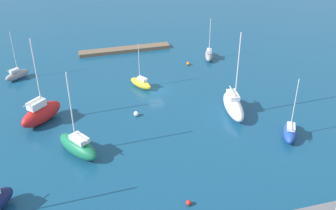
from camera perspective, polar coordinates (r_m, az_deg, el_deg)
water at (r=70.00m, az=-1.69°, el=2.06°), size 160.00×160.00×0.00m
pier_dock at (r=85.39m, az=-6.01°, el=7.63°), size 18.54×2.22×0.72m
sailboat_gray_east_end at (r=81.57m, az=5.68°, el=6.94°), size 3.07×5.17×8.14m
sailboat_red_west_end at (r=63.37m, az=-17.17°, el=-1.06°), size 7.00×6.63×13.06m
sailboat_blue_by_breakwater at (r=60.03m, az=16.53°, el=-3.54°), size 4.17×5.48×9.06m
sailboat_green_near_pier at (r=55.53m, az=-12.37°, el=-5.54°), size 5.91×7.47×11.87m
sailboat_white_center_basin at (r=63.47m, az=9.04°, el=-0.08°), size 3.32×8.18×13.35m
sailboat_yellow_lone_south at (r=70.56m, az=-3.78°, el=3.05°), size 3.64×4.76×7.97m
sailboat_gray_along_channel at (r=78.06m, az=-20.18°, el=3.98°), size 4.60×3.87×8.81m
mooring_buoy_orange at (r=78.95m, az=2.81°, el=5.76°), size 0.65×0.65×0.65m
mooring_buoy_white at (r=62.84m, az=-4.43°, el=-1.22°), size 0.78×0.78×0.78m
mooring_buoy_red at (r=47.71m, az=2.88°, el=-13.37°), size 0.63×0.63×0.63m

